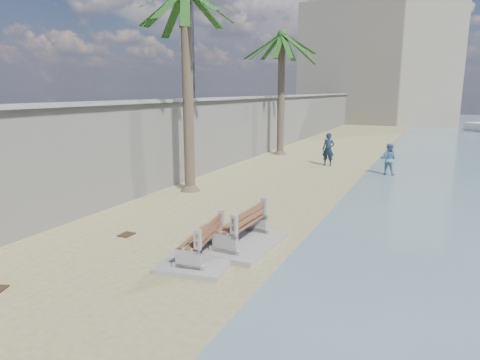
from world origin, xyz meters
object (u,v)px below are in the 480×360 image
(bench_far, at_px, (242,230))
(person_a, at_px, (328,147))
(person_b, at_px, (388,157))
(bench_near, at_px, (202,243))
(palm_back, at_px, (282,37))

(bench_far, distance_m, person_a, 12.99)
(person_b, bearing_deg, bench_far, 82.52)
(bench_near, distance_m, palm_back, 18.74)
(bench_near, xyz_separation_m, person_b, (2.84, 12.87, 0.43))
(bench_far, bearing_deg, palm_back, 106.11)
(palm_back, height_order, person_a, palm_back)
(bench_far, xyz_separation_m, person_b, (2.35, 11.64, 0.39))
(bench_far, relative_size, person_b, 1.48)
(bench_far, height_order, palm_back, palm_back)
(person_a, bearing_deg, palm_back, 142.47)
(bench_near, distance_m, bench_far, 1.32)
(bench_far, height_order, person_a, person_a)
(bench_far, relative_size, person_a, 1.24)
(bench_near, relative_size, person_b, 1.46)
(person_a, xyz_separation_m, person_b, (3.19, -1.31, -0.17))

